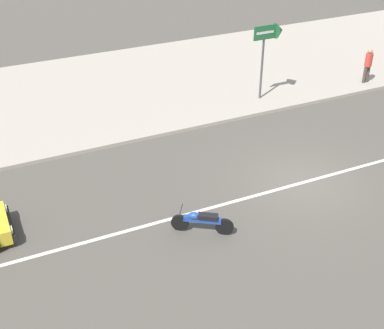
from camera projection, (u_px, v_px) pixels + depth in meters
The scene contains 6 objects.
ground_plane at pixel (303, 182), 18.83m from camera, with size 160.00×160.00×0.00m, color #544F47.
lane_centre_stripe at pixel (303, 182), 18.83m from camera, with size 50.40×0.14×0.01m, color silver.
kerb_strip at pixel (187, 78), 26.62m from camera, with size 68.00×10.00×0.15m, color #ADA393.
motorcycle_0 at pixel (202, 221), 16.29m from camera, with size 1.68×1.16×0.80m.
arrow_signboard at pixel (275, 35), 23.05m from camera, with size 1.42×0.67×3.41m.
pedestrian_near_clock at pixel (368, 63), 25.41m from camera, with size 0.34×0.34×1.69m.
Camera 1 is at (-10.01, -12.61, 10.54)m, focal length 50.00 mm.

